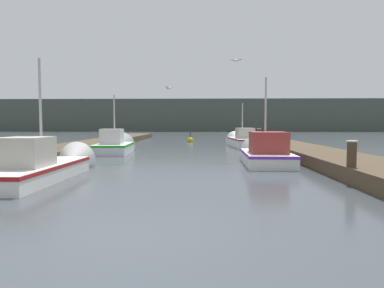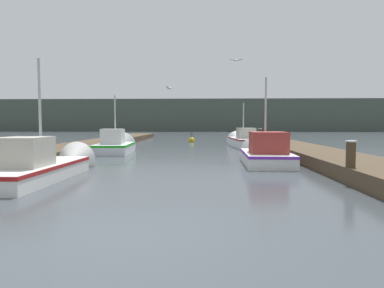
{
  "view_description": "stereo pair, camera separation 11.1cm",
  "coord_description": "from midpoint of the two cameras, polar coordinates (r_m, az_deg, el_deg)",
  "views": [
    {
      "loc": [
        1.03,
        -4.8,
        1.69
      ],
      "look_at": [
        0.58,
        9.97,
        0.79
      ],
      "focal_mm": 32.0,
      "sensor_mm": 36.0,
      "label": 1
    },
    {
      "loc": [
        1.15,
        -4.8,
        1.69
      ],
      "look_at": [
        0.58,
        9.97,
        0.79
      ],
      "focal_mm": 32.0,
      "sensor_mm": 36.0,
      "label": 2
    }
  ],
  "objects": [
    {
      "name": "channel_buoy",
      "position": [
        30.74,
        -0.38,
        0.64
      ],
      "size": [
        0.54,
        0.54,
        1.04
      ],
      "color": "gold",
      "rests_on": "ground_plane"
    },
    {
      "name": "seagull_1",
      "position": [
        18.32,
        -4.05,
        9.29
      ],
      "size": [
        0.35,
        0.54,
        0.12
      ],
      "rotation": [
        0.0,
        0.0,
        1.1
      ],
      "color": "white"
    },
    {
      "name": "ground_plane",
      "position": [
        5.2,
        -10.83,
        -15.51
      ],
      "size": [
        200.0,
        200.0,
        0.0
      ],
      "color": "#3D4449"
    },
    {
      "name": "dock_left",
      "position": [
        22.11,
        -17.72,
        -0.44
      ],
      "size": [
        2.54,
        40.0,
        0.47
      ],
      "color": "#4C3D2B",
      "rests_on": "ground_plane"
    },
    {
      "name": "fishing_boat_1",
      "position": [
        14.86,
        11.68,
        -1.47
      ],
      "size": [
        1.91,
        4.84,
        4.15
      ],
      "rotation": [
        0.0,
        0.0,
        -0.03
      ],
      "color": "silver",
      "rests_on": "ground_plane"
    },
    {
      "name": "distant_shore_ridge",
      "position": [
        77.02,
        0.95,
        4.7
      ],
      "size": [
        120.0,
        16.0,
        6.61
      ],
      "color": "#424C42",
      "rests_on": "ground_plane"
    },
    {
      "name": "mooring_piling_2",
      "position": [
        24.2,
        10.99,
        1.04
      ],
      "size": [
        0.26,
        0.26,
        1.35
      ],
      "color": "#473523",
      "rests_on": "ground_plane"
    },
    {
      "name": "dock_right",
      "position": [
        21.49,
        15.74,
        -0.51
      ],
      "size": [
        2.54,
        40.0,
        0.47
      ],
      "color": "#4C3D2B",
      "rests_on": "ground_plane"
    },
    {
      "name": "fishing_boat_0",
      "position": [
        11.62,
        -23.44,
        -3.26
      ],
      "size": [
        1.59,
        5.63,
        4.12
      ],
      "rotation": [
        0.0,
        0.0,
        -0.0
      ],
      "color": "silver",
      "rests_on": "ground_plane"
    },
    {
      "name": "fishing_boat_2",
      "position": [
        20.16,
        -12.78,
        -0.26
      ],
      "size": [
        2.05,
        4.54,
        3.84
      ],
      "rotation": [
        0.0,
        0.0,
        0.07
      ],
      "color": "silver",
      "rests_on": "ground_plane"
    },
    {
      "name": "fishing_boat_3",
      "position": [
        24.7,
        8.13,
        0.56
      ],
      "size": [
        1.98,
        5.76,
        3.52
      ],
      "rotation": [
        0.0,
        0.0,
        0.08
      ],
      "color": "silver",
      "rests_on": "ground_plane"
    },
    {
      "name": "mooring_piling_1",
      "position": [
        10.46,
        24.77,
        -2.74
      ],
      "size": [
        0.29,
        0.29,
        1.21
      ],
      "color": "#473523",
      "rests_on": "ground_plane"
    },
    {
      "name": "seagull_lead",
      "position": [
        16.91,
        7.17,
        13.65
      ],
      "size": [
        0.56,
        0.3,
        0.12
      ],
      "rotation": [
        0.0,
        0.0,
        6.09
      ],
      "color": "white"
    }
  ]
}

